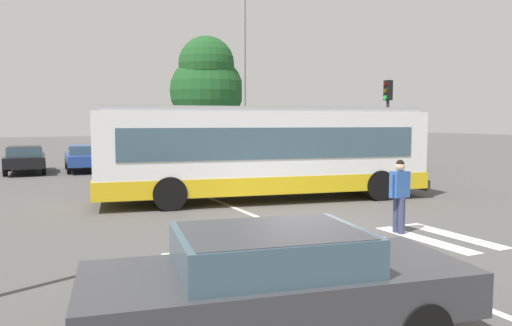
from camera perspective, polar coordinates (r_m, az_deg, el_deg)
ground_plane at (r=12.22m, az=5.55°, el=-7.43°), size 160.00×160.00×0.00m
city_transit_bus at (r=16.14m, az=0.94°, el=1.28°), size 11.18×4.43×3.06m
pedestrian_crossing_street at (r=11.80m, az=16.39°, el=-3.26°), size 0.58×0.33×1.72m
foreground_sedan at (r=5.88m, az=2.32°, el=-13.28°), size 4.74×2.54×1.35m
parked_car_black at (r=27.27m, az=-25.32°, el=0.55°), size 2.01×4.57×1.35m
parked_car_blue at (r=27.13m, az=-19.34°, el=0.73°), size 2.04×4.58×1.35m
parked_car_champagne at (r=27.90m, az=-13.93°, el=0.96°), size 1.90×4.51×1.35m
parked_car_white at (r=28.37m, az=-8.50°, el=1.12°), size 1.97×4.55×1.35m
parked_car_silver at (r=29.00m, az=-3.18°, el=1.24°), size 1.90×4.51×1.35m
parked_car_teal at (r=30.34m, az=1.22°, el=1.41°), size 1.97×4.55×1.35m
traffic_light_far_corner at (r=23.09m, az=15.08°, el=5.71°), size 0.33×0.32×4.45m
bus_stop_shelter at (r=27.10m, az=12.62°, el=4.38°), size 4.72×1.54×3.25m
twin_arm_street_lamp at (r=24.15m, az=-1.42°, el=12.33°), size 4.31×0.32×9.39m
background_tree_right at (r=32.18m, az=-5.77°, el=9.22°), size 4.77×4.77×8.03m
crosswalk_painted_stripes at (r=10.12m, az=9.95°, el=-10.05°), size 6.65×2.75×0.01m
lane_center_line at (r=13.72m, az=-0.55°, el=-6.03°), size 0.16×24.00×0.01m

